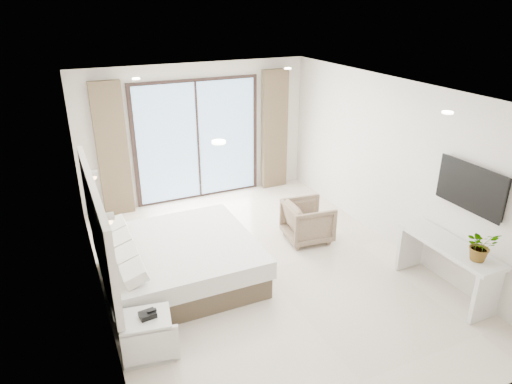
{
  "coord_description": "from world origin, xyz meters",
  "views": [
    {
      "loc": [
        -2.56,
        -5.32,
        3.81
      ],
      "look_at": [
        0.05,
        0.4,
        1.12
      ],
      "focal_mm": 32.0,
      "sensor_mm": 36.0,
      "label": 1
    }
  ],
  "objects_px": {
    "bed": "(178,261)",
    "console_desk": "(447,257)",
    "nightstand": "(147,336)",
    "armchair": "(308,219)"
  },
  "relations": [
    {
      "from": "console_desk",
      "to": "armchair",
      "type": "bearing_deg",
      "value": 114.59
    },
    {
      "from": "bed",
      "to": "nightstand",
      "type": "distance_m",
      "value": 1.51
    },
    {
      "from": "armchair",
      "to": "nightstand",
      "type": "bearing_deg",
      "value": 124.15
    },
    {
      "from": "bed",
      "to": "console_desk",
      "type": "relative_size",
      "value": 1.41
    },
    {
      "from": "bed",
      "to": "armchair",
      "type": "xyz_separation_m",
      "value": [
        2.33,
        0.28,
        0.06
      ]
    },
    {
      "from": "armchair",
      "to": "console_desk",
      "type": "bearing_deg",
      "value": -148.86
    },
    {
      "from": "nightstand",
      "to": "console_desk",
      "type": "distance_m",
      "value": 4.05
    },
    {
      "from": "nightstand",
      "to": "console_desk",
      "type": "height_order",
      "value": "console_desk"
    },
    {
      "from": "nightstand",
      "to": "armchair",
      "type": "relative_size",
      "value": 0.84
    },
    {
      "from": "nightstand",
      "to": "armchair",
      "type": "xyz_separation_m",
      "value": [
        3.06,
        1.6,
        0.12
      ]
    }
  ]
}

